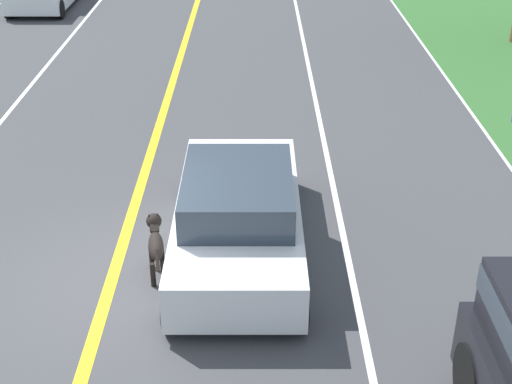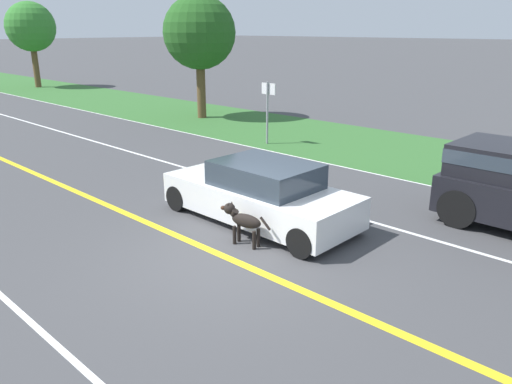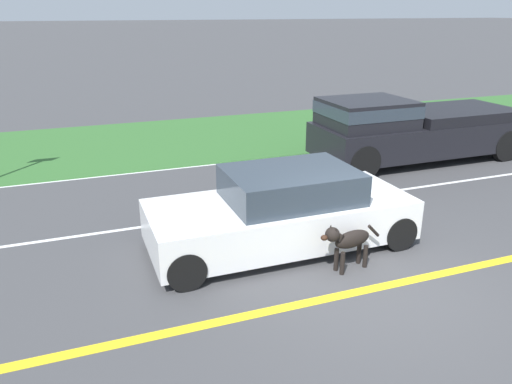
# 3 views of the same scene
# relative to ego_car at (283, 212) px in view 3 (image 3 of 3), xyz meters

# --- Properties ---
(ground_plane) EXTENTS (400.00, 400.00, 0.00)m
(ground_plane) POSITION_rel_ego_car_xyz_m (-1.83, -0.85, -0.64)
(ground_plane) COLOR #424244
(centre_divider_line) EXTENTS (0.18, 160.00, 0.01)m
(centre_divider_line) POSITION_rel_ego_car_xyz_m (-1.83, -0.85, -0.64)
(centre_divider_line) COLOR yellow
(centre_divider_line) RESTS_ON ground
(lane_edge_line_right) EXTENTS (0.14, 160.00, 0.01)m
(lane_edge_line_right) POSITION_rel_ego_car_xyz_m (5.17, -0.85, -0.64)
(lane_edge_line_right) COLOR white
(lane_edge_line_right) RESTS_ON ground
(lane_dash_same_dir) EXTENTS (0.10, 160.00, 0.01)m
(lane_dash_same_dir) POSITION_rel_ego_car_xyz_m (1.67, -0.85, -0.64)
(lane_dash_same_dir) COLOR white
(lane_dash_same_dir) RESTS_ON ground
(grass_verge_right) EXTENTS (6.00, 160.00, 0.03)m
(grass_verge_right) POSITION_rel_ego_car_xyz_m (8.17, -0.85, -0.63)
(grass_verge_right) COLOR #33662D
(grass_verge_right) RESTS_ON ground
(ego_car) EXTENTS (1.89, 4.54, 1.38)m
(ego_car) POSITION_rel_ego_car_xyz_m (0.00, 0.00, 0.00)
(ego_car) COLOR white
(ego_car) RESTS_ON ground
(dog) EXTENTS (0.37, 1.19, 0.84)m
(dog) POSITION_rel_ego_car_xyz_m (-1.18, -0.60, -0.12)
(dog) COLOR black
(dog) RESTS_ON ground
(pickup_truck) EXTENTS (2.14, 5.69, 1.76)m
(pickup_truck) POSITION_rel_ego_car_xyz_m (3.64, -5.32, 0.27)
(pickup_truck) COLOR black
(pickup_truck) RESTS_ON ground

